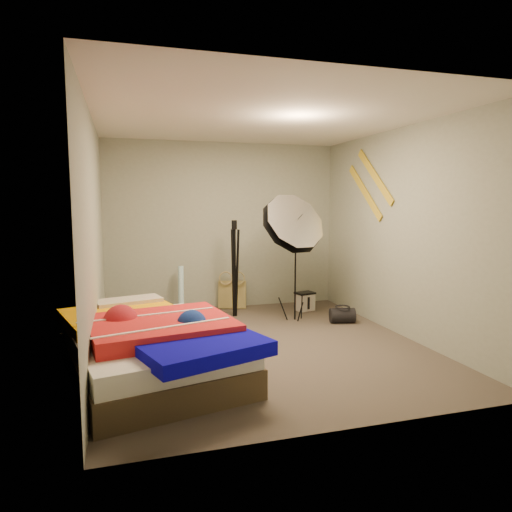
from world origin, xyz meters
name	(u,v)px	position (x,y,z in m)	size (l,w,h in m)	color
floor	(262,346)	(0.00, 0.00, 0.00)	(4.00, 4.00, 0.00)	#52483F
ceiling	(263,119)	(0.00, 0.00, 2.50)	(4.00, 4.00, 0.00)	silver
wall_back	(224,226)	(0.00, 2.00, 1.25)	(3.50, 3.50, 0.00)	#959B8B
wall_front	(349,256)	(0.00, -2.00, 1.25)	(3.50, 3.50, 0.00)	#959B8B
wall_left	(94,239)	(-1.75, 0.00, 1.25)	(4.00, 4.00, 0.00)	#959B8B
wall_right	(401,232)	(1.75, 0.00, 1.25)	(4.00, 4.00, 0.00)	#959B8B
tote_bag	(232,294)	(0.10, 1.90, 0.21)	(0.42, 0.13, 0.42)	tan
wrapping_roll	(181,290)	(-0.70, 1.73, 0.35)	(0.08, 0.08, 0.70)	#6CC2DA
camera_case	(305,302)	(1.11, 1.44, 0.13)	(0.25, 0.18, 0.25)	silver
duffel_bag	(342,315)	(1.32, 0.64, 0.10)	(0.20, 0.20, 0.33)	black
wall_stripe_upper	(375,176)	(1.73, 0.60, 1.95)	(0.02, 1.10, 0.10)	gold
wall_stripe_lower	(365,192)	(1.73, 0.85, 1.75)	(0.02, 1.10, 0.10)	gold
bed	(152,346)	(-1.25, -0.57, 0.29)	(1.83, 2.30, 0.58)	#4B3C28
photo_umbrella	(291,226)	(0.65, 0.84, 1.30)	(1.01, 0.74, 1.82)	black
camera_tripod	(234,262)	(0.02, 1.40, 0.78)	(0.09, 0.09, 1.36)	black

